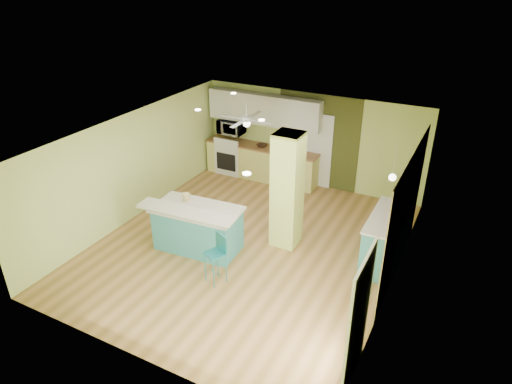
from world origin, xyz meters
TOP-DOWN VIEW (x-y plane):
  - floor at (0.00, 0.00)m, footprint 6.00×7.00m
  - ceiling at (0.00, 0.00)m, footprint 6.00×7.00m
  - wall_back at (0.00, 3.50)m, footprint 6.00×0.01m
  - wall_front at (0.00, -3.50)m, footprint 6.00×0.01m
  - wall_left at (-3.00, 0.00)m, footprint 0.01×7.00m
  - wall_right at (3.00, 0.00)m, footprint 0.01×7.00m
  - wood_panel at (2.99, 0.60)m, footprint 0.02×3.40m
  - olive_accent at (0.20, 3.49)m, footprint 2.20×0.02m
  - interior_door at (0.20, 3.46)m, footprint 0.82×0.05m
  - french_door at (2.97, -2.30)m, footprint 0.04×1.08m
  - column at (0.65, 0.50)m, footprint 0.55×0.55m
  - kitchen_run at (-1.30, 3.20)m, footprint 3.25×0.63m
  - stove at (-2.25, 3.19)m, footprint 0.76×0.66m
  - upper_cabinets at (-1.30, 3.32)m, footprint 3.20×0.34m
  - microwave at (-2.25, 3.20)m, footprint 0.70×0.48m
  - ceiling_fan at (-1.10, 2.00)m, footprint 1.41×1.41m
  - pendant_lamp at (2.65, 0.75)m, footprint 0.14×0.14m
  - wall_decor at (2.96, 0.80)m, footprint 0.03×0.90m
  - peninsula at (-0.90, -0.57)m, footprint 2.09×1.23m
  - bar_stool at (0.07, -1.31)m, footprint 0.44×0.44m
  - side_counter at (2.70, 0.77)m, footprint 0.69×1.62m
  - fruit_bowl at (-1.29, 3.19)m, footprint 0.35×0.35m
  - canister at (-1.28, -0.36)m, footprint 0.15×0.15m

SIDE VIEW (x-z plane):
  - floor at x=0.00m, z-range -0.01..0.00m
  - stove at x=-2.25m, z-range -0.08..1.00m
  - kitchen_run at x=-1.30m, z-range 0.00..0.94m
  - peninsula at x=-0.90m, z-range -0.04..1.06m
  - side_counter at x=2.70m, z-range 0.00..1.05m
  - bar_stool at x=0.07m, z-range 0.17..1.18m
  - fruit_bowl at x=-1.29m, z-range 0.94..1.01m
  - interior_door at x=0.20m, z-range 0.00..2.00m
  - canister at x=-1.28m, z-range 0.96..1.12m
  - french_door at x=2.97m, z-range 0.00..2.10m
  - wall_back at x=0.00m, z-range 0.00..2.50m
  - wall_front at x=0.00m, z-range 0.00..2.50m
  - wall_left at x=-3.00m, z-range 0.00..2.50m
  - wall_right at x=3.00m, z-range 0.00..2.50m
  - wood_panel at x=2.99m, z-range 0.00..2.50m
  - olive_accent at x=0.20m, z-range 0.00..2.50m
  - column at x=0.65m, z-range 0.00..2.50m
  - microwave at x=-2.25m, z-range 1.16..1.55m
  - wall_decor at x=2.96m, z-range 1.20..1.90m
  - pendant_lamp at x=2.65m, z-range 1.54..2.23m
  - upper_cabinets at x=-1.30m, z-range 1.55..2.35m
  - ceiling_fan at x=-1.10m, z-range 1.77..2.38m
  - ceiling at x=0.00m, z-range 2.50..2.51m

